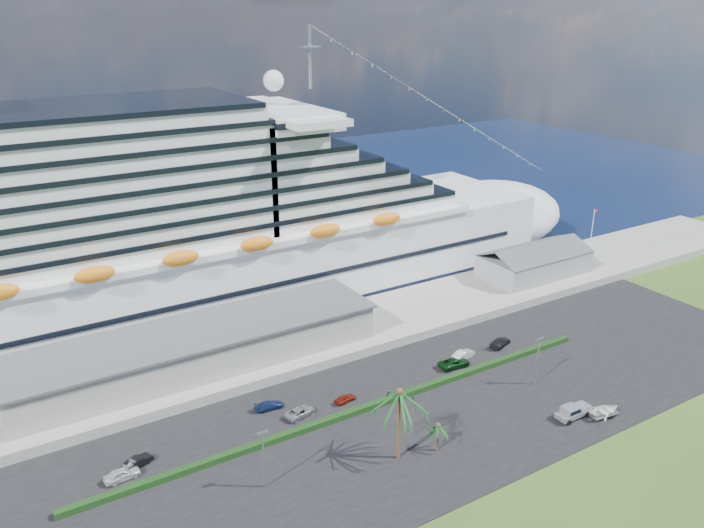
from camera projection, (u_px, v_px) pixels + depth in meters
ground at (474, 450)px, 95.09m from camera, size 420.00×420.00×0.00m
asphalt_lot at (425, 412)px, 103.81m from camera, size 140.00×38.00×0.12m
wharf at (330, 333)px, 126.54m from camera, size 240.00×20.00×1.80m
water at (174, 216)px, 198.34m from camera, size 420.00×160.00×0.02m
cruise_ship at (166, 236)px, 129.37m from camera, size 191.00×38.00×54.00m
terminal_building at (198, 347)px, 112.80m from camera, size 61.00×15.00×6.30m
port_shed at (534, 263)px, 150.80m from camera, size 24.00×12.31×7.37m
flagpole at (592, 232)px, 158.27m from camera, size 1.08×0.16×12.00m
hedge at (363, 409)px, 103.67m from camera, size 88.00×1.10×0.90m
lamp_post_left at (263, 453)px, 85.79m from camera, size 1.60×0.35×8.27m
lamp_post_right at (538, 356)px, 109.35m from camera, size 1.60×0.35×8.27m
palm_tall at (400, 400)px, 90.06m from camera, size 8.82×8.82×11.13m
palm_short at (438, 428)px, 93.56m from camera, size 3.53×3.53×4.56m
parked_car_0 at (122, 474)px, 88.79m from camera, size 4.75×2.22×1.57m
parked_car_1 at (137, 462)px, 91.30m from camera, size 4.55×3.00×1.42m
parked_car_2 at (300, 412)px, 102.45m from camera, size 5.27×3.29×1.36m
parked_car_3 at (269, 405)px, 104.18m from camera, size 4.56×2.20×1.28m
parked_car_4 at (345, 398)px, 106.07m from camera, size 3.74×1.96×1.22m
parked_car_5 at (463, 355)px, 118.81m from camera, size 5.06×2.68×1.59m
parked_car_6 at (454, 363)px, 116.16m from camera, size 5.75×3.00×1.55m
parked_car_7 at (500, 342)px, 123.29m from camera, size 5.46×3.57×1.47m
pickup_truck at (573, 411)px, 101.80m from camera, size 5.91×2.37×2.09m
boat_trailer at (605, 411)px, 101.98m from camera, size 5.98×4.19×1.68m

